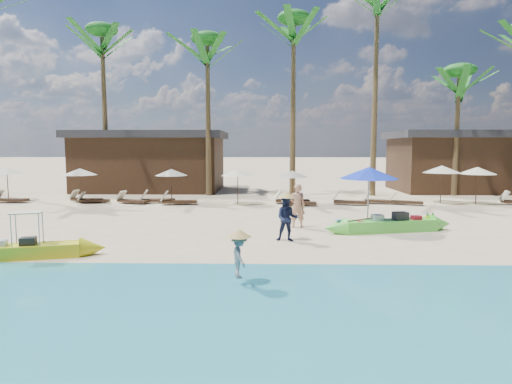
{
  "coord_description": "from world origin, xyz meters",
  "views": [
    {
      "loc": [
        0.39,
        -13.83,
        3.17
      ],
      "look_at": [
        0.04,
        2.0,
        1.51
      ],
      "focal_mm": 30.0,
      "sensor_mm": 36.0,
      "label": 1
    }
  ],
  "objects_px": {
    "yellow_canoe": "(21,251)",
    "blue_umbrella": "(369,173)",
    "tourist": "(297,206)",
    "green_canoe": "(389,225)"
  },
  "relations": [
    {
      "from": "green_canoe",
      "to": "tourist",
      "type": "bearing_deg",
      "value": 155.5
    },
    {
      "from": "blue_umbrella",
      "to": "yellow_canoe",
      "type": "bearing_deg",
      "value": -156.96
    },
    {
      "from": "yellow_canoe",
      "to": "tourist",
      "type": "xyz_separation_m",
      "value": [
        8.24,
        4.89,
        0.65
      ]
    },
    {
      "from": "yellow_canoe",
      "to": "tourist",
      "type": "relative_size",
      "value": 2.9
    },
    {
      "from": "green_canoe",
      "to": "yellow_canoe",
      "type": "height_order",
      "value": "yellow_canoe"
    },
    {
      "from": "tourist",
      "to": "green_canoe",
      "type": "bearing_deg",
      "value": 164.19
    },
    {
      "from": "green_canoe",
      "to": "blue_umbrella",
      "type": "bearing_deg",
      "value": 132.55
    },
    {
      "from": "blue_umbrella",
      "to": "tourist",
      "type": "bearing_deg",
      "value": 175.09
    },
    {
      "from": "yellow_canoe",
      "to": "green_canoe",
      "type": "bearing_deg",
      "value": 4.48
    },
    {
      "from": "yellow_canoe",
      "to": "blue_umbrella",
      "type": "distance_m",
      "value": 12.06
    }
  ]
}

